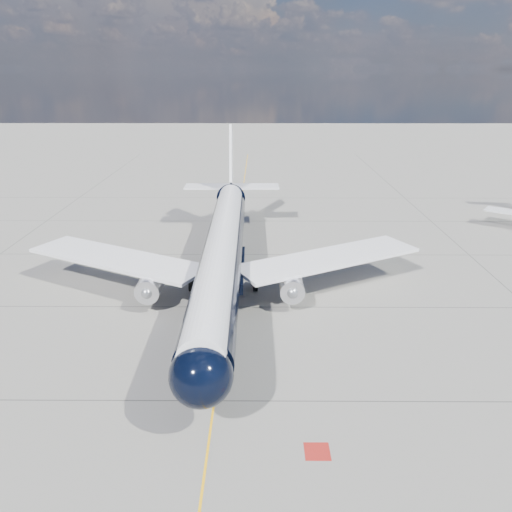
# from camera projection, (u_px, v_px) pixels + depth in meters

# --- Properties ---
(ground) EXTENTS (320.00, 320.00, 0.00)m
(ground) POSITION_uv_depth(u_px,v_px,m) (236.00, 242.00, 68.35)
(ground) COLOR gray
(ground) RESTS_ON ground
(taxiway_centerline) EXTENTS (0.16, 160.00, 0.01)m
(taxiway_centerline) POSITION_uv_depth(u_px,v_px,m) (234.00, 254.00, 63.66)
(taxiway_centerline) COLOR #FFB20D
(taxiway_centerline) RESTS_ON ground
(red_marking) EXTENTS (1.60, 1.60, 0.01)m
(red_marking) POSITION_uv_depth(u_px,v_px,m) (317.00, 451.00, 30.86)
(red_marking) COLOR maroon
(red_marking) RESTS_ON ground
(main_airliner) EXTENTS (42.93, 52.14, 15.09)m
(main_airliner) POSITION_uv_depth(u_px,v_px,m) (223.00, 248.00, 51.96)
(main_airliner) COLOR black
(main_airliner) RESTS_ON ground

